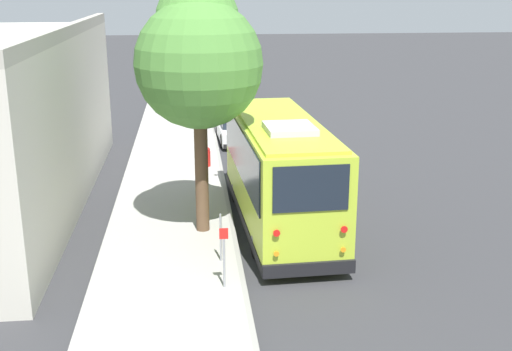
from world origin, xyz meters
TOP-DOWN VIEW (x-y plane):
  - ground_plane at (0.00, 0.00)m, footprint 160.00×160.00m
  - sidewalk_slab at (0.00, 3.93)m, footprint 80.00×3.83m
  - curb_strip at (0.00, 1.95)m, footprint 80.00×0.14m
  - shuttle_bus at (-1.02, 0.43)m, footprint 8.75×3.00m
  - parked_sedan_white at (10.66, 0.98)m, footprint 4.52×1.82m
  - parked_sedan_silver at (17.86, 0.65)m, footprint 4.41×1.89m
  - parked_sedan_maroon at (24.11, 0.94)m, footprint 4.45×2.04m
  - street_tree at (-1.42, 2.87)m, footprint 3.72×3.72m
  - sign_post_near at (-5.51, 2.44)m, footprint 0.06×0.22m
  - sign_post_far at (-3.90, 2.44)m, footprint 0.06×0.06m
  - fire_hydrant at (5.66, 2.48)m, footprint 0.22×0.22m

SIDE VIEW (x-z plane):
  - ground_plane at x=0.00m, z-range 0.00..0.00m
  - sidewalk_slab at x=0.00m, z-range 0.00..0.15m
  - curb_strip at x=0.00m, z-range 0.00..0.15m
  - fire_hydrant at x=5.66m, z-range 0.15..0.96m
  - parked_sedan_silver at x=17.86m, z-range -0.05..1.23m
  - parked_sedan_maroon at x=24.11m, z-range -0.05..1.24m
  - parked_sedan_white at x=10.66m, z-range -0.05..1.26m
  - sign_post_far at x=-3.90m, z-range 0.15..1.51m
  - sign_post_near at x=-5.51m, z-range 0.17..1.75m
  - shuttle_bus at x=-1.02m, z-range 0.12..3.72m
  - street_tree at x=-1.42m, z-range 1.71..9.21m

